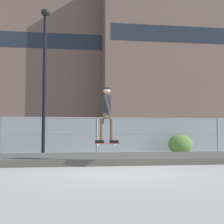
{
  "coord_description": "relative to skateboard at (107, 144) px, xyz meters",
  "views": [
    {
      "loc": [
        -1.19,
        -7.93,
        1.04
      ],
      "look_at": [
        0.24,
        3.07,
        1.83
      ],
      "focal_mm": 47.2,
      "sensor_mm": 36.0,
      "label": 1
    }
  ],
  "objects": [
    {
      "name": "parked_car_near",
      "position": [
        -2.7,
        9.82,
        0.12
      ],
      "size": [
        4.48,
        2.1,
        1.66
      ],
      "color": "#566B4C",
      "rests_on": "ground_plane"
    },
    {
      "name": "office_block",
      "position": [
        13.61,
        40.56,
        12.1
      ],
      "size": [
        20.37,
        15.6,
        25.63
      ],
      "color": "brown",
      "rests_on": "ground_plane"
    },
    {
      "name": "library_building",
      "position": [
        -8.79,
        43.57,
        11.83
      ],
      "size": [
        29.28,
        12.4,
        25.09
      ],
      "color": "brown",
      "rests_on": "ground_plane"
    },
    {
      "name": "skater",
      "position": [
        -0.0,
        0.0,
        0.99
      ],
      "size": [
        0.73,
        0.6,
        1.72
      ],
      "color": "black",
      "rests_on": "skateboard"
    },
    {
      "name": "chain_fence",
      "position": [
        0.19,
        6.21,
        0.21
      ],
      "size": [
        26.39,
        0.06,
        1.85
      ],
      "color": "gray",
      "rests_on": "ground_plane"
    },
    {
      "name": "shrub_center",
      "position": [
        4.29,
        5.27,
        -0.24
      ],
      "size": [
        1.24,
        1.02,
        0.96
      ],
      "color": "#567A33",
      "rests_on": "ground_plane"
    },
    {
      "name": "skateboard",
      "position": [
        0.0,
        0.0,
        0.0
      ],
      "size": [
        0.81,
        0.27,
        0.07
      ],
      "color": "#B22D2D"
    },
    {
      "name": "street_lamp",
      "position": [
        -2.43,
        5.28,
        3.65
      ],
      "size": [
        0.44,
        0.44,
        7.07
      ],
      "color": "black",
      "rests_on": "ground_plane"
    },
    {
      "name": "gravel_berm",
      "position": [
        0.19,
        1.98,
        -0.61
      ],
      "size": [
        14.67,
        3.37,
        0.21
      ],
      "primitive_type": "cube",
      "color": "#4C473F",
      "rests_on": "ground_plane"
    },
    {
      "name": "ground_plane",
      "position": [
        0.19,
        -1.0,
        -0.72
      ],
      "size": [
        120.0,
        120.0,
        0.0
      ],
      "primitive_type": "plane",
      "color": "#9E998E"
    },
    {
      "name": "parked_car_mid",
      "position": [
        3.87,
        9.54,
        0.12
      ],
      "size": [
        4.43,
        2.0,
        1.66
      ],
      "color": "maroon",
      "rests_on": "ground_plane"
    }
  ]
}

